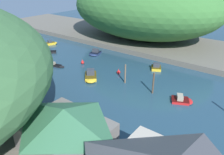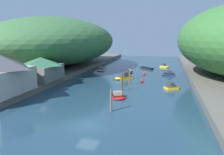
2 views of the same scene
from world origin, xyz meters
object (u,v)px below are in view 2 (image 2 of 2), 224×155
(boat_far_right_bank, at_px, (165,66))
(person_on_quay, at_px, (28,83))
(boat_red_skiff, at_px, (173,87))
(person_by_boathouse, at_px, (38,78))
(boat_far_upstream, at_px, (118,96))
(boat_yellow_tender, at_px, (146,68))
(boat_white_cruiser, at_px, (168,74))
(boat_small_dinghy, at_px, (123,77))
(channel_buoy_near, at_px, (142,81))
(boat_navy_launch, at_px, (130,72))
(boathouse_shed, at_px, (41,68))
(boat_mid_channel, at_px, (101,69))
(channel_buoy_far, at_px, (144,74))

(boat_far_right_bank, xyz_separation_m, person_on_quay, (-24.07, -42.14, 1.75))
(boat_red_skiff, bearing_deg, person_on_quay, -96.50)
(boat_far_right_bank, relative_size, person_by_boathouse, 2.04)
(boat_far_upstream, relative_size, boat_yellow_tender, 0.70)
(boat_white_cruiser, distance_m, person_on_quay, 36.89)
(boat_small_dinghy, relative_size, channel_buoy_near, 4.50)
(boat_navy_launch, distance_m, boat_yellow_tender, 9.63)
(boat_yellow_tender, bearing_deg, boathouse_shed, -168.48)
(boat_mid_channel, relative_size, channel_buoy_far, 5.49)
(boat_far_right_bank, bearing_deg, person_on_quay, -6.88)
(boat_far_upstream, relative_size, person_on_quay, 2.20)
(boat_red_skiff, bearing_deg, channel_buoy_near, -154.29)
(boat_navy_launch, bearing_deg, boat_far_right_bank, -139.48)
(boat_far_right_bank, height_order, person_on_quay, person_on_quay)
(boat_red_skiff, bearing_deg, boat_mid_channel, -162.75)
(boat_navy_launch, xyz_separation_m, person_on_quay, (-14.27, -28.99, 1.93))
(boat_far_right_bank, bearing_deg, boathouse_shed, -13.63)
(boat_far_upstream, height_order, boat_navy_launch, boat_far_upstream)
(boat_white_cruiser, bearing_deg, person_on_quay, 120.56)
(boat_red_skiff, distance_m, boat_navy_launch, 21.59)
(boat_white_cruiser, height_order, person_by_boathouse, person_by_boathouse)
(boat_navy_launch, distance_m, boat_mid_channel, 9.89)
(boat_mid_channel, xyz_separation_m, person_on_quay, (-4.65, -31.28, 1.92))
(boat_red_skiff, bearing_deg, boat_far_right_bank, 154.46)
(boat_red_skiff, relative_size, person_by_boathouse, 2.12)
(boat_far_right_bank, bearing_deg, boat_red_skiff, 26.53)
(boat_red_skiff, bearing_deg, boat_small_dinghy, -151.81)
(boat_small_dinghy, bearing_deg, boat_yellow_tender, -53.00)
(boat_red_skiff, distance_m, boat_yellow_tender, 28.17)
(boat_far_upstream, bearing_deg, boat_white_cruiser, -134.45)
(boat_far_upstream, xyz_separation_m, channel_buoy_far, (2.07, 23.22, 0.07))
(boat_white_cruiser, distance_m, person_by_boathouse, 34.25)
(boat_navy_launch, distance_m, channel_buoy_far, 6.02)
(person_on_quay, bearing_deg, boat_small_dinghy, -46.37)
(boat_yellow_tender, bearing_deg, boat_mid_channel, 160.67)
(boat_red_skiff, bearing_deg, channel_buoy_far, 178.18)
(boat_far_upstream, bearing_deg, channel_buoy_near, -126.50)
(boat_red_skiff, xyz_separation_m, boat_navy_launch, (-11.81, 18.08, -0.17))
(boathouse_shed, xyz_separation_m, boat_white_cruiser, (26.83, 19.64, -3.42))
(boathouse_shed, relative_size, boat_navy_launch, 1.81)
(boat_mid_channel, bearing_deg, boat_small_dinghy, 123.77)
(channel_buoy_near, bearing_deg, person_on_quay, -140.91)
(boat_white_cruiser, height_order, person_on_quay, person_on_quay)
(boathouse_shed, relative_size, boat_mid_channel, 1.61)
(boathouse_shed, xyz_separation_m, person_by_boathouse, (0.54, -2.23, -1.62))
(boat_yellow_tender, bearing_deg, boat_small_dinghy, -146.59)
(boat_navy_launch, relative_size, person_by_boathouse, 3.02)
(boat_far_upstream, height_order, boat_red_skiff, boat_red_skiff)
(boat_navy_launch, relative_size, boat_small_dinghy, 1.09)
(boat_navy_launch, relative_size, channel_buoy_far, 4.90)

